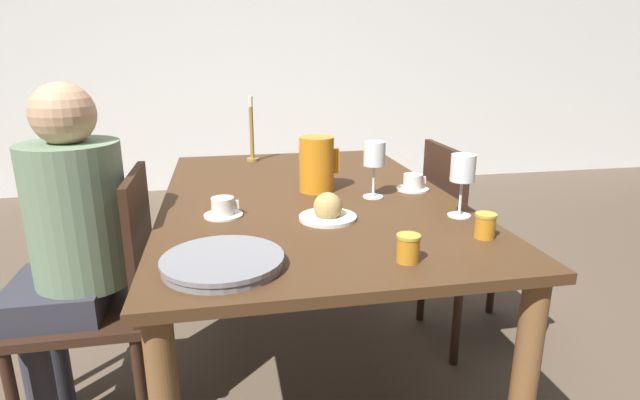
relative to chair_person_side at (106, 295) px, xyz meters
The scene contains 16 objects.
ground_plane 0.87m from the chair_person_side, 12.22° to the left, with size 20.00×20.00×0.00m, color brown.
wall_back 3.35m from the chair_person_side, 77.34° to the left, with size 10.00×0.06×2.60m.
dining_table 0.75m from the chair_person_side, 12.22° to the left, with size 1.05×1.61×0.74m.
chair_person_side is the anchor object (origin of this frame).
chair_opposite 1.45m from the chair_person_side, ahead, with size 0.42×0.42×0.89m.
person_seated 0.24m from the chair_person_side, behind, with size 0.39×0.41×1.17m.
red_pitcher 0.87m from the chair_person_side, 15.12° to the left, with size 0.16×0.13×0.21m.
wine_glass_water 1.04m from the chair_person_side, ahead, with size 0.08×0.08×0.21m.
wine_glass_juice 1.24m from the chair_person_side, ahead, with size 0.08×0.08×0.20m.
teacup_near_person 0.50m from the chair_person_side, ahead, with size 0.13×0.13×0.06m.
teacup_across 1.17m from the chair_person_side, ahead, with size 0.13×0.13×0.06m.
serving_tray 0.67m from the chair_person_side, 49.04° to the right, with size 0.30×0.30×0.03m.
bread_plate 0.80m from the chair_person_side, 10.88° to the right, with size 0.18×0.18×0.09m.
jam_jar_amber 1.24m from the chair_person_side, 18.79° to the right, with size 0.06×0.06×0.07m.
jam_jar_red 1.04m from the chair_person_side, 30.58° to the right, with size 0.06×0.06×0.07m.
candlestick_tall 1.05m from the chair_person_side, 55.69° to the left, with size 0.06×0.06×0.31m.
Camera 1 is at (-0.30, -1.77, 1.26)m, focal length 28.00 mm.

